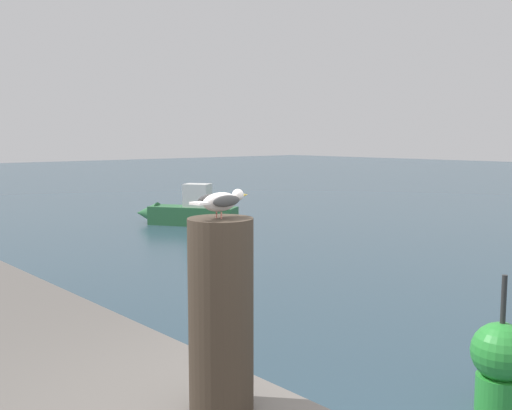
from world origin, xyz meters
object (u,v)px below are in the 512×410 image
(mooring_post, at_px, (221,315))
(seagull, at_px, (221,201))
(channel_buoy, at_px, (501,363))
(boat_green, at_px, (185,212))

(mooring_post, relative_size, seagull, 2.65)
(mooring_post, distance_m, seagull, 0.61)
(mooring_post, distance_m, channel_buoy, 3.60)
(mooring_post, distance_m, boat_green, 14.63)
(boat_green, bearing_deg, channel_buoy, -21.53)
(mooring_post, height_order, channel_buoy, mooring_post)
(mooring_post, bearing_deg, channel_buoy, 91.18)
(mooring_post, height_order, boat_green, mooring_post)
(mooring_post, xyz_separation_m, seagull, (-0.00, 0.01, 0.61))
(mooring_post, height_order, seagull, seagull)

